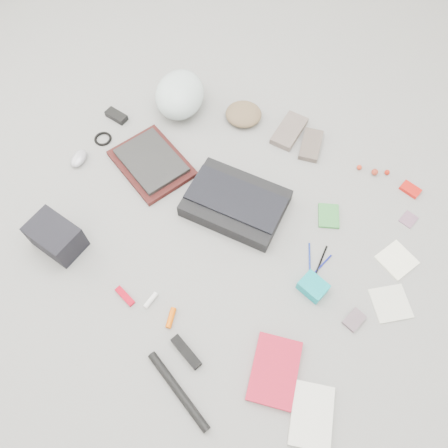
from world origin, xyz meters
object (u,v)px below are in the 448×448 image
at_px(accordion_wallet, 313,287).
at_px(bike_helmet, 180,95).
at_px(book_red, 275,371).
at_px(messenger_bag, 236,203).
at_px(camera_bag, 56,237).
at_px(laptop, 151,161).

bearing_deg(accordion_wallet, bike_helmet, 164.32).
relative_size(bike_helmet, book_red, 1.19).
distance_m(book_red, accordion_wallet, 0.35).
xyz_separation_m(messenger_bag, bike_helmet, (-0.49, 0.38, 0.05)).
distance_m(messenger_bag, book_red, 0.69).
distance_m(bike_helmet, camera_bag, 0.87).
height_order(laptop, camera_bag, camera_bag).
bearing_deg(laptop, accordion_wallet, 10.57).
height_order(messenger_bag, book_red, messenger_bag).
bearing_deg(laptop, book_red, -8.61).
height_order(camera_bag, book_red, camera_bag).
distance_m(messenger_bag, bike_helmet, 0.62).
bearing_deg(accordion_wallet, camera_bag, -147.12).
bearing_deg(messenger_bag, camera_bag, -140.50).
xyz_separation_m(messenger_bag, camera_bag, (-0.55, -0.48, 0.03)).
distance_m(messenger_bag, laptop, 0.43).
distance_m(messenger_bag, accordion_wallet, 0.47).
xyz_separation_m(bike_helmet, book_red, (0.91, -0.92, -0.07)).
xyz_separation_m(laptop, accordion_wallet, (0.86, -0.22, -0.01)).
bearing_deg(camera_bag, bike_helmet, 93.43).
bearing_deg(book_red, camera_bag, 163.82).
bearing_deg(bike_helmet, messenger_bag, -55.16).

